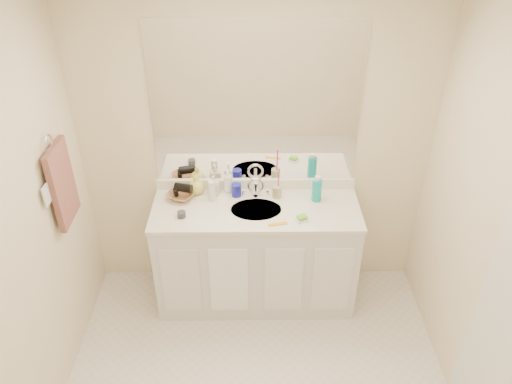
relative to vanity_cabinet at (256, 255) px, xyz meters
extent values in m
cube|color=white|center=(0.00, -1.02, 1.97)|extent=(2.60, 2.60, 0.02)
cube|color=#F2E3BE|center=(0.00, 0.28, 0.77)|extent=(2.60, 0.02, 2.40)
cube|color=#F2E3BE|center=(-1.30, -1.02, 0.77)|extent=(0.02, 2.60, 2.40)
cube|color=#F2E3BE|center=(1.30, -1.02, 0.77)|extent=(0.02, 2.60, 2.40)
cube|color=silver|center=(0.00, 0.00, 0.00)|extent=(1.50, 0.55, 0.85)
cube|color=white|center=(0.00, 0.00, 0.44)|extent=(1.52, 0.57, 0.03)
cube|color=white|center=(0.00, 0.26, 0.50)|extent=(1.52, 0.03, 0.08)
cylinder|color=beige|center=(0.00, -0.02, 0.44)|extent=(0.37, 0.37, 0.02)
cylinder|color=silver|center=(0.00, 0.16, 0.51)|extent=(0.02, 0.02, 0.11)
cube|color=white|center=(0.00, 0.27, 1.14)|extent=(1.48, 0.01, 1.20)
cylinder|color=#171B9E|center=(-0.15, 0.16, 0.51)|extent=(0.09, 0.09, 0.10)
cylinder|color=tan|center=(0.16, 0.14, 0.50)|extent=(0.07, 0.07, 0.09)
cylinder|color=#DF3A5D|center=(0.17, 0.14, 0.60)|extent=(0.02, 0.04, 0.21)
cylinder|color=#0EA9A7|center=(0.45, 0.10, 0.54)|extent=(0.08, 0.08, 0.17)
cube|color=white|center=(0.32, -0.15, 0.46)|extent=(0.11, 0.10, 0.01)
cube|color=#6AC12F|center=(0.32, -0.15, 0.48)|extent=(0.08, 0.07, 0.02)
cube|color=orange|center=(0.15, -0.20, 0.46)|extent=(0.14, 0.05, 0.01)
cylinder|color=#36363D|center=(-0.53, -0.11, 0.48)|extent=(0.08, 0.08, 0.04)
cylinder|color=white|center=(-0.32, 0.10, 0.53)|extent=(0.06, 0.06, 0.16)
imported|color=white|center=(-0.21, 0.22, 0.55)|extent=(0.07, 0.07, 0.19)
imported|color=beige|center=(-0.31, 0.19, 0.53)|extent=(0.09, 0.09, 0.15)
imported|color=#E6DE59|center=(-0.45, 0.20, 0.53)|extent=(0.13, 0.13, 0.15)
imported|color=#9A643E|center=(-0.56, 0.13, 0.48)|extent=(0.27, 0.27, 0.05)
cylinder|color=black|center=(-0.54, 0.13, 0.54)|extent=(0.14, 0.09, 0.06)
torus|color=silver|center=(-1.27, -0.25, 1.12)|extent=(0.01, 0.11, 0.11)
cube|color=brown|center=(-1.25, -0.25, 0.82)|extent=(0.04, 0.32, 0.55)
cube|color=white|center=(-1.27, -0.45, 0.88)|extent=(0.01, 0.08, 0.13)
camera|label=1|loc=(-0.03, -2.96, 2.55)|focal=35.00mm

